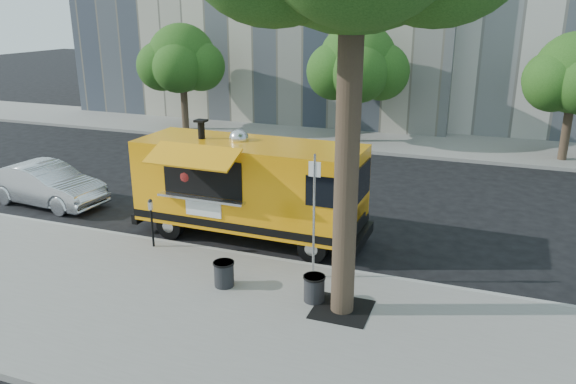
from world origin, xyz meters
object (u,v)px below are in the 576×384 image
food_truck (248,186)px  far_tree_a (182,58)px  trash_bin_left (224,273)px  parking_meter (151,217)px  far_tree_b (358,62)px  sedan (46,184)px  far_tree_c (575,73)px  trash_bin_right (314,288)px  sign_post (314,209)px

food_truck → far_tree_a: bearing=128.1°
trash_bin_left → food_truck: bearing=104.1°
parking_meter → trash_bin_left: size_ratio=2.26×
food_truck → far_tree_b: bearing=90.9°
food_truck → trash_bin_left: 3.40m
far_tree_b → food_truck: size_ratio=0.83×
sedan → trash_bin_left: sedan is taller
far_tree_a → trash_bin_left: 18.21m
far_tree_b → sedan: 14.48m
far_tree_c → trash_bin_right: bearing=-112.0°
far_tree_b → sedan: bearing=-121.6°
parking_meter → far_tree_b: bearing=81.9°
far_tree_b → trash_bin_left: size_ratio=9.31×
far_tree_c → sign_post: far_tree_c is taller
far_tree_c → trash_bin_left: far_tree_c is taller
far_tree_c → food_truck: far_tree_c is taller
trash_bin_left → sedan: bearing=157.7°
far_tree_c → parking_meter: bearing=-128.7°
food_truck → sedan: food_truck is taller
sedan → far_tree_b: bearing=-26.7°
parking_meter → sedan: parking_meter is taller
far_tree_a → sign_post: size_ratio=1.79×
sign_post → food_truck: food_truck is taller
far_tree_a → parking_meter: (7.00, -13.65, -2.79)m
trash_bin_left → far_tree_c: bearing=61.4°
far_tree_b → trash_bin_left: 15.78m
parking_meter → food_truck: food_truck is taller
far_tree_a → far_tree_b: 9.01m
sedan → sign_post: bearing=-97.6°
far_tree_c → sign_post: size_ratio=1.74×
sedan → food_truck: bearing=-86.9°
far_tree_a → sedan: 12.14m
far_tree_a → sedan: far_tree_a is taller
far_tree_a → trash_bin_right: (11.93, -14.93, -3.31)m
food_truck → far_tree_c: bearing=53.9°
sign_post → trash_bin_right: (0.38, -1.08, -1.38)m
sedan → trash_bin_left: bearing=-107.4°
food_truck → sedan: bearing=179.1°
sedan → trash_bin_right: 10.86m
far_tree_c → sign_post: (-6.45, -13.95, -1.87)m
trash_bin_left → trash_bin_right: trash_bin_left is taller
trash_bin_left → far_tree_b: bearing=92.9°
far_tree_a → far_tree_c: (18.00, 0.10, -0.06)m
food_truck → trash_bin_right: food_truck is taller
far_tree_c → parking_meter: 17.82m
far_tree_b → trash_bin_left: (0.78, -15.39, -3.37)m
far_tree_b → far_tree_a: bearing=-177.5°
far_tree_a → trash_bin_right: 19.39m
sign_post → parking_meter: bearing=177.5°
far_tree_b → sign_post: bearing=-79.9°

